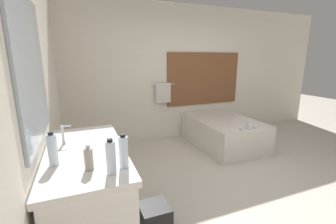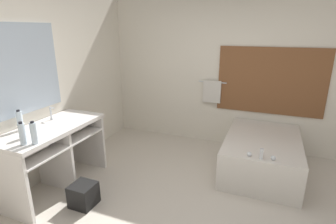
{
  "view_description": "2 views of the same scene",
  "coord_description": "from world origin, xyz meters",
  "px_view_note": "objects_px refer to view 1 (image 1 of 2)",
  "views": [
    {
      "loc": [
        -1.87,
        -2.05,
        1.65
      ],
      "look_at": [
        -0.68,
        0.92,
        0.89
      ],
      "focal_mm": 24.0,
      "sensor_mm": 36.0,
      "label": 1
    },
    {
      "loc": [
        0.66,
        -2.4,
        2.05
      ],
      "look_at": [
        -0.66,
        0.93,
        0.91
      ],
      "focal_mm": 28.0,
      "sensor_mm": 36.0,
      "label": 2
    }
  ],
  "objects_px": {
    "water_bottle_2": "(53,150)",
    "waste_bin": "(155,218)",
    "soap_dispenser": "(89,159)",
    "water_bottle_1": "(111,157)",
    "bathtub": "(223,131)",
    "water_bottle_3": "(124,152)"
  },
  "relations": [
    {
      "from": "water_bottle_1",
      "to": "waste_bin",
      "type": "relative_size",
      "value": 0.91
    },
    {
      "from": "waste_bin",
      "to": "water_bottle_1",
      "type": "bearing_deg",
      "value": -140.86
    },
    {
      "from": "water_bottle_1",
      "to": "water_bottle_3",
      "type": "distance_m",
      "value": 0.11
    },
    {
      "from": "water_bottle_3",
      "to": "waste_bin",
      "type": "relative_size",
      "value": 0.91
    },
    {
      "from": "water_bottle_1",
      "to": "water_bottle_2",
      "type": "relative_size",
      "value": 0.99
    },
    {
      "from": "water_bottle_2",
      "to": "waste_bin",
      "type": "height_order",
      "value": "water_bottle_2"
    },
    {
      "from": "water_bottle_1",
      "to": "soap_dispenser",
      "type": "height_order",
      "value": "water_bottle_1"
    },
    {
      "from": "bathtub",
      "to": "water_bottle_2",
      "type": "relative_size",
      "value": 6.04
    },
    {
      "from": "water_bottle_3",
      "to": "water_bottle_1",
      "type": "bearing_deg",
      "value": -149.22
    },
    {
      "from": "water_bottle_1",
      "to": "soap_dispenser",
      "type": "distance_m",
      "value": 0.19
    },
    {
      "from": "bathtub",
      "to": "water_bottle_3",
      "type": "bearing_deg",
      "value": -139.37
    },
    {
      "from": "bathtub",
      "to": "water_bottle_1",
      "type": "relative_size",
      "value": 6.13
    },
    {
      "from": "water_bottle_1",
      "to": "waste_bin",
      "type": "distance_m",
      "value": 1.01
    },
    {
      "from": "water_bottle_2",
      "to": "soap_dispenser",
      "type": "relative_size",
      "value": 1.36
    },
    {
      "from": "waste_bin",
      "to": "water_bottle_3",
      "type": "bearing_deg",
      "value": -138.63
    },
    {
      "from": "water_bottle_2",
      "to": "waste_bin",
      "type": "xyz_separation_m",
      "value": [
        0.8,
        0.05,
        -0.86
      ]
    },
    {
      "from": "water_bottle_2",
      "to": "soap_dispenser",
      "type": "distance_m",
      "value": 0.3
    },
    {
      "from": "water_bottle_3",
      "to": "bathtub",
      "type": "bearing_deg",
      "value": 40.63
    },
    {
      "from": "bathtub",
      "to": "water_bottle_1",
      "type": "height_order",
      "value": "water_bottle_1"
    },
    {
      "from": "water_bottle_3",
      "to": "soap_dispenser",
      "type": "height_order",
      "value": "water_bottle_3"
    },
    {
      "from": "waste_bin",
      "to": "soap_dispenser",
      "type": "bearing_deg",
      "value": -158.42
    },
    {
      "from": "bathtub",
      "to": "waste_bin",
      "type": "xyz_separation_m",
      "value": [
        -1.95,
        -1.66,
        -0.15
      ]
    }
  ]
}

